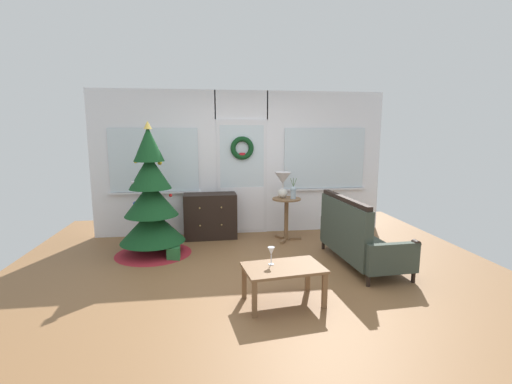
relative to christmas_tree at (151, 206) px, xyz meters
name	(u,v)px	position (x,y,z in m)	size (l,w,h in m)	color
ground_plane	(258,275)	(1.46, -1.05, -0.74)	(6.76, 6.76, 0.00)	brown
back_wall_with_door	(242,163)	(1.46, 1.03, 0.54)	(5.20, 0.19, 2.55)	white
christmas_tree	(151,206)	(0.00, 0.00, 0.00)	(1.14, 1.14, 1.99)	#4C331E
dresser_cabinet	(210,216)	(0.87, 0.74, -0.35)	(0.91, 0.46, 0.78)	black
settee_sofa	(356,238)	(2.87, -0.84, -0.36)	(0.80, 1.60, 0.96)	black
side_table	(286,211)	(2.15, 0.41, -0.22)	(0.50, 0.48, 0.73)	brown
table_lamp	(283,181)	(2.09, 0.45, 0.27)	(0.28, 0.28, 0.44)	silver
flower_vase	(293,192)	(2.25, 0.35, 0.11)	(0.11, 0.10, 0.35)	#99ADBC
coffee_table	(283,272)	(1.62, -1.84, -0.39)	(0.90, 0.63, 0.41)	brown
wine_glass	(271,252)	(1.50, -1.76, -0.19)	(0.08, 0.08, 0.20)	silver
gift_box	(174,253)	(0.33, -0.30, -0.65)	(0.19, 0.17, 0.19)	#266633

